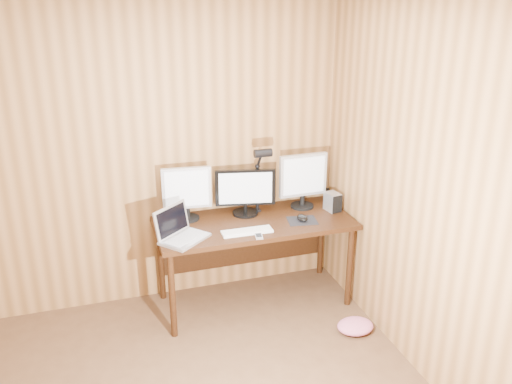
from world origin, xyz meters
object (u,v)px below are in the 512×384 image
desk (252,231)px  mouse (302,218)px  monitor_center (245,192)px  desk_lamp (260,171)px  keyboard (247,231)px  monitor_right (303,179)px  monitor_left (187,192)px  phone (259,236)px  hard_drive (333,202)px  laptop (179,231)px  speaker (327,194)px

desk → mouse: 0.44m
monitor_center → desk_lamp: bearing=-8.2°
keyboard → monitor_right: bearing=31.3°
monitor_left → phone: bearing=-41.6°
phone → monitor_left: bearing=141.5°
monitor_right → hard_drive: size_ratio=3.02×
monitor_right → mouse: bearing=-113.9°
monitor_center → keyboard: size_ratio=1.24×
monitor_right → phone: size_ratio=4.09×
monitor_center → keyboard: (-0.09, -0.36, -0.19)m
phone → desk_lamp: 0.58m
monitor_right → hard_drive: bearing=-36.8°
monitor_center → monitor_left: (-0.48, 0.04, 0.04)m
keyboard → mouse: (0.49, 0.08, 0.01)m
hard_drive → desk_lamp: bearing=160.6°
monitor_left → keyboard: (0.39, -0.39, -0.23)m
monitor_center → keyboard: monitor_center is taller
laptop → phone: (0.58, -0.15, -0.05)m
speaker → keyboard: bearing=-153.3°
monitor_right → keyboard: 0.75m
laptop → mouse: 1.01m
monitor_left → speaker: (1.26, 0.05, -0.18)m
monitor_center → monitor_left: monitor_left is taller
hard_drive → monitor_left: bearing=161.7°
mouse → desk_lamp: 0.52m
mouse → speaker: 0.53m
keyboard → phone: keyboard is taller
keyboard → monitor_left: bearing=135.3°
laptop → hard_drive: size_ratio=2.80×
speaker → phone: bearing=-146.4°
laptop → monitor_right: bearing=-24.8°
desk → hard_drive: hard_drive is taller
monitor_center → speaker: monitor_center is taller
desk → phone: (-0.06, -0.37, 0.13)m
desk → laptop: bearing=-161.0°
phone → speaker: size_ratio=1.05×
laptop → desk_lamp: 0.84m
mouse → desk_lamp: size_ratio=0.19×
laptop → phone: size_ratio=3.79×
monitor_center → hard_drive: (0.73, -0.15, -0.12)m
monitor_center → monitor_right: (0.51, 0.00, 0.06)m
monitor_center → laptop: 0.70m
monitor_left → keyboard: monitor_left is taller
monitor_left → keyboard: 0.60m
monitor_left → speaker: monitor_left is taller
monitor_left → laptop: monitor_left is taller
keyboard → laptop: bearing=175.3°
monitor_center → hard_drive: size_ratio=3.14×
hard_drive → desk_lamp: (-0.61, 0.11, 0.31)m
desk → keyboard: bearing=-114.0°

